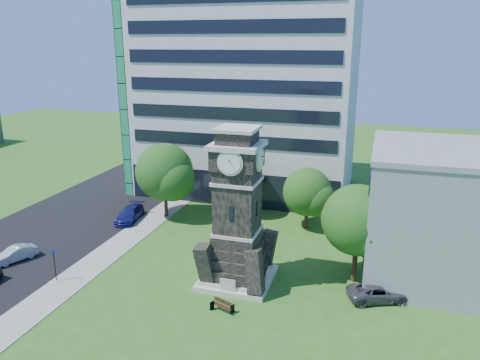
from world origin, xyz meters
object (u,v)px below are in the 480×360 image
(car_street_mid, at_px, (15,254))
(clock_tower, at_px, (237,218))
(car_street_north, at_px, (130,214))
(park_bench, at_px, (222,305))
(street_sign, at_px, (54,262))
(car_east_lot, at_px, (378,292))

(car_street_mid, bearing_deg, clock_tower, 30.63)
(car_street_north, bearing_deg, park_bench, -50.75)
(clock_tower, relative_size, car_street_north, 2.53)
(clock_tower, distance_m, car_street_north, 17.84)
(car_street_mid, height_order, park_bench, car_street_mid)
(car_street_north, height_order, street_sign, street_sign)
(clock_tower, distance_m, park_bench, 6.62)
(clock_tower, bearing_deg, street_sign, -162.41)
(park_bench, xyz_separation_m, street_sign, (-13.89, 0.19, 1.24))
(car_east_lot, distance_m, park_bench, 11.38)
(car_street_north, bearing_deg, car_east_lot, -27.92)
(clock_tower, xyz_separation_m, car_street_north, (-14.70, 9.01, -4.58))
(clock_tower, bearing_deg, car_street_north, 148.50)
(car_east_lot, height_order, street_sign, street_sign)
(car_street_mid, xyz_separation_m, street_sign, (5.71, -1.98, 1.06))
(clock_tower, relative_size, car_east_lot, 2.72)
(clock_tower, height_order, park_bench, clock_tower)
(car_east_lot, bearing_deg, street_sign, 77.62)
(car_street_mid, bearing_deg, park_bench, 17.44)
(street_sign, bearing_deg, car_street_mid, 158.49)
(park_bench, bearing_deg, street_sign, -159.19)
(car_street_mid, xyz_separation_m, car_street_north, (4.60, 11.34, 0.09))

